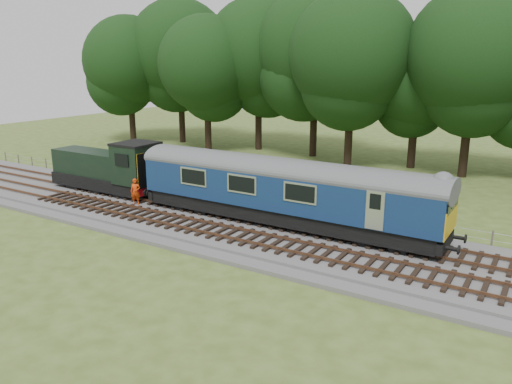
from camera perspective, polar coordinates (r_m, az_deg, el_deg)
The scene contains 9 objects.
ground at distance 27.20m, azimuth 2.63°, elevation -5.39°, with size 120.00×120.00×0.00m, color #43561F.
ballast at distance 27.14m, azimuth 2.63°, elevation -5.04°, with size 70.00×7.00×0.35m, color #4C4C4F.
track_north at distance 28.23m, azimuth 4.03°, elevation -3.75°, with size 67.20×2.40×0.21m.
track_south at distance 25.76m, azimuth 0.89°, elevation -5.57°, with size 67.20×2.40×0.21m.
fence at distance 31.00m, azimuth 6.70°, elevation -2.90°, with size 64.00×0.12×1.00m, color #6B6054, non-canonical shape.
tree_line at distance 46.97m, azimuth 15.86°, elevation 2.75°, with size 70.00×8.00×18.00m, color black, non-canonical shape.
dmu_railcar at distance 27.87m, azimuth 3.07°, elevation 0.72°, with size 18.05×2.86×3.88m.
shunter_loco at distance 36.60m, azimuth -16.44°, elevation 2.54°, with size 8.91×2.60×3.38m.
worker at distance 32.98m, azimuth -13.61°, elevation 0.04°, with size 0.62×0.41×1.71m, color #DE3D0B.
Camera 1 is at (12.36, -22.33, 9.42)m, focal length 35.00 mm.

